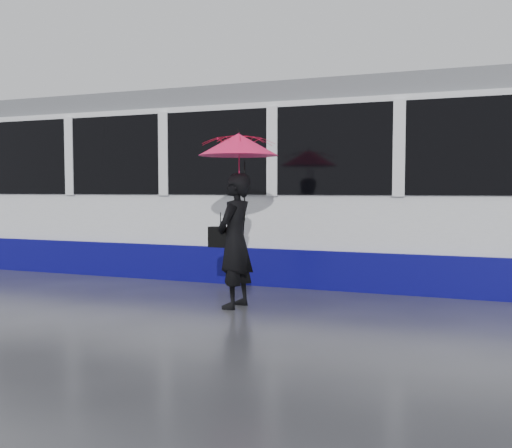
% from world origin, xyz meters
% --- Properties ---
extents(ground, '(90.00, 90.00, 0.00)m').
position_xyz_m(ground, '(0.00, 0.00, 0.00)').
color(ground, '#29292E').
rests_on(ground, ground).
extents(rails, '(34.00, 1.51, 0.02)m').
position_xyz_m(rails, '(0.00, 2.50, 0.01)').
color(rails, '#3F3D38').
rests_on(rails, ground).
extents(tram, '(26.00, 2.56, 3.35)m').
position_xyz_m(tram, '(2.86, 2.50, 1.64)').
color(tram, white).
rests_on(tram, ground).
extents(woman, '(0.48, 0.69, 1.80)m').
position_xyz_m(woman, '(0.44, -0.47, 0.90)').
color(woman, black).
rests_on(woman, ground).
extents(umbrella, '(1.14, 1.14, 1.22)m').
position_xyz_m(umbrella, '(0.49, -0.47, 1.97)').
color(umbrella, '#E31354').
rests_on(umbrella, ground).
extents(handbag, '(0.33, 0.16, 0.46)m').
position_xyz_m(handbag, '(0.22, -0.45, 0.94)').
color(handbag, black).
rests_on(handbag, ground).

